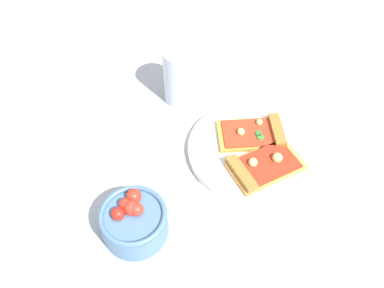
% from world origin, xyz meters
% --- Properties ---
extents(ground_plane, '(2.40, 2.40, 0.00)m').
position_xyz_m(ground_plane, '(0.00, 0.00, 0.00)').
color(ground_plane, '#B2B7BC').
rests_on(ground_plane, ground).
extents(plate, '(0.23, 0.23, 0.01)m').
position_xyz_m(plate, '(-0.00, -0.05, 0.01)').
color(plate, silver).
rests_on(plate, ground_plane).
extents(pizza_slice_near, '(0.14, 0.11, 0.02)m').
position_xyz_m(pizza_slice_near, '(-0.02, -0.07, 0.02)').
color(pizza_slice_near, gold).
rests_on(pizza_slice_near, plate).
extents(pizza_slice_far, '(0.13, 0.08, 0.02)m').
position_xyz_m(pizza_slice_far, '(0.01, -0.00, 0.02)').
color(pizza_slice_far, gold).
rests_on(pizza_slice_far, plate).
extents(salad_bowl, '(0.10, 0.10, 0.07)m').
position_xyz_m(salad_bowl, '(0.25, 0.01, 0.03)').
color(salad_bowl, '#4C7299').
rests_on(salad_bowl, ground_plane).
extents(soda_glass, '(0.07, 0.07, 0.12)m').
position_xyz_m(soda_glass, '(0.05, -0.24, 0.06)').
color(soda_glass, silver).
rests_on(soda_glass, ground_plane).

